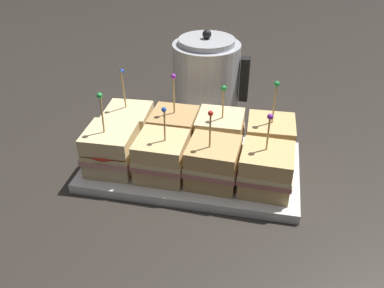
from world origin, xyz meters
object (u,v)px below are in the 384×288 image
sandwich_front_far_left (111,150)px  sandwich_back_center_left (174,130)px  sandwich_back_center_right (220,134)px  kettle_steel (206,78)px  sandwich_front_center_right (213,163)px  sandwich_front_far_right (266,170)px  sandwich_back_far_right (270,140)px  sandwich_back_far_left (129,126)px  sandwich_front_center_left (162,157)px  serving_platter (192,166)px

sandwich_front_far_left → sandwich_back_center_left: bearing=44.4°
sandwich_back_center_right → kettle_steel: bearing=107.3°
sandwich_front_center_right → sandwich_front_far_right: bearing=-1.3°
sandwich_front_far_left → sandwich_back_far_right: size_ratio=0.96×
sandwich_back_far_left → sandwich_back_center_right: (0.19, 0.00, 0.00)m
sandwich_front_far_left → kettle_steel: (0.13, 0.29, 0.03)m
sandwich_back_center_left → sandwich_front_far_left: bearing=-135.6°
sandwich_front_far_left → sandwich_back_center_left: (0.10, 0.09, -0.00)m
sandwich_front_center_left → sandwich_back_center_right: (0.09, 0.09, 0.00)m
sandwich_front_center_left → sandwich_front_far_right: (0.19, -0.00, 0.00)m
sandwich_front_far_right → sandwich_back_center_right: size_ratio=0.97×
sandwich_back_far_left → sandwich_back_far_right: sandwich_back_far_right is taller
sandwich_front_far_left → sandwich_front_center_left: size_ratio=1.11×
sandwich_front_center_left → sandwich_front_far_right: bearing=-0.6°
serving_platter → sandwich_front_center_left: (-0.05, -0.05, 0.05)m
sandwich_front_center_left → sandwich_back_far_left: sandwich_back_far_left is taller
serving_platter → sandwich_front_center_left: size_ratio=2.87×
sandwich_front_far_right → sandwich_back_center_right: bearing=134.6°
sandwich_front_center_left → sandwich_back_far_right: size_ratio=0.86×
sandwich_back_center_left → kettle_steel: (0.03, 0.19, 0.03)m
sandwich_front_center_right → sandwich_back_far_right: sandwich_back_far_right is taller
kettle_steel → sandwich_back_center_right: bearing=-72.7°
sandwich_front_far_left → sandwich_front_center_right: sandwich_front_far_left is taller
sandwich_front_center_left → sandwich_front_far_right: sandwich_front_far_right is taller
sandwich_front_far_left → sandwich_front_center_right: (0.19, 0.00, -0.00)m
serving_platter → sandwich_back_center_right: 0.08m
sandwich_back_far_left → sandwich_back_far_right: bearing=-0.2°
sandwich_back_center_right → sandwich_front_far_left: bearing=-153.3°
sandwich_front_center_right → sandwich_front_far_right: size_ratio=1.01×
serving_platter → sandwich_back_center_left: bearing=134.1°
sandwich_front_far_right → kettle_steel: size_ratio=0.71×
serving_platter → sandwich_back_center_left: sandwich_back_center_left is taller
sandwich_back_center_right → kettle_steel: size_ratio=0.73×
sandwich_front_center_left → sandwich_back_far_right: sandwich_back_far_right is taller
sandwich_front_center_right → sandwich_back_center_left: size_ratio=0.92×
sandwich_front_far_right → sandwich_front_center_right: bearing=178.7°
serving_platter → kettle_steel: size_ratio=2.00×
sandwich_front_center_right → sandwich_back_center_left: 0.13m
sandwich_front_center_left → kettle_steel: 0.29m
sandwich_back_center_right → sandwich_front_far_right: bearing=-45.4°
sandwich_back_center_right → sandwich_back_far_right: sandwich_back_far_right is taller
sandwich_back_far_left → sandwich_back_far_right: 0.28m
sandwich_back_far_left → sandwich_back_far_right: (0.28, -0.00, 0.00)m
serving_platter → sandwich_front_far_left: bearing=-161.8°
sandwich_back_center_left → kettle_steel: bearing=80.7°
sandwich_front_far_left → sandwich_front_center_left: (0.10, 0.00, -0.00)m
sandwich_back_far_right → sandwich_back_center_left: bearing=179.3°
sandwich_back_far_left → sandwich_back_center_right: 0.19m
sandwich_front_far_left → sandwich_back_far_right: (0.28, 0.09, 0.00)m
sandwich_front_far_right → sandwich_front_far_left: bearing=179.6°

